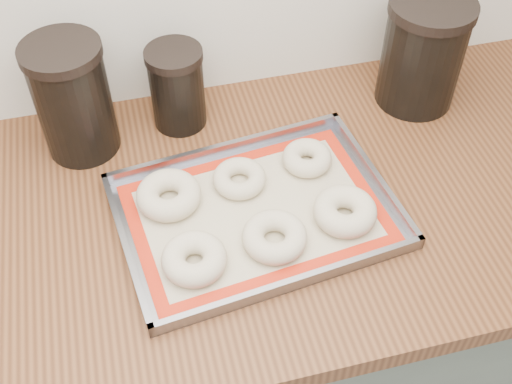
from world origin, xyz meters
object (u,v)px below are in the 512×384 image
object	(u,v)px
bagel_front_left	(194,259)
canister_right	(423,53)
bagel_front_right	(345,211)
bagel_back_mid	(239,178)
bagel_front_mid	(275,237)
canister_mid	(177,87)
canister_left	(73,99)
baking_tray	(256,213)
bagel_back_left	(169,195)
bagel_back_right	(307,158)

from	to	relation	value
bagel_front_left	canister_right	size ratio (longest dim) A/B	0.48
bagel_front_right	bagel_back_mid	bearing A→B (deg)	141.83
bagel_front_left	bagel_back_mid	world-z (taller)	bagel_front_left
bagel_front_mid	bagel_back_mid	world-z (taller)	bagel_front_mid
bagel_back_mid	canister_mid	xyz separation A→B (m)	(-0.07, 0.20, 0.06)
bagel_front_mid	bagel_back_mid	xyz separation A→B (m)	(-0.03, 0.14, -0.00)
canister_left	canister_right	xyz separation A→B (m)	(0.66, -0.02, -0.00)
baking_tray	bagel_back_left	world-z (taller)	bagel_back_left
bagel_front_mid	canister_mid	world-z (taller)	canister_mid
bagel_back_mid	canister_mid	bearing A→B (deg)	109.92
bagel_back_mid	bagel_back_right	xyz separation A→B (m)	(0.13, 0.02, 0.00)
bagel_back_right	bagel_front_mid	bearing A→B (deg)	-123.08
baking_tray	canister_left	world-z (taller)	canister_left
canister_left	canister_right	bearing A→B (deg)	-1.96
bagel_back_mid	bagel_back_right	bearing A→B (deg)	8.02
baking_tray	bagel_front_right	world-z (taller)	bagel_front_right
baking_tray	canister_right	size ratio (longest dim) A/B	2.27
bagel_front_left	bagel_back_left	distance (m)	0.14
bagel_front_left	canister_mid	xyz separation A→B (m)	(0.04, 0.35, 0.06)
canister_left	canister_mid	bearing A→B (deg)	7.23
canister_left	baking_tray	bearing A→B (deg)	-42.44
baking_tray	bagel_front_mid	bearing A→B (deg)	-79.08
bagel_back_left	bagel_back_right	world-z (taller)	bagel_back_left
bagel_front_right	canister_left	distance (m)	0.52
canister_right	bagel_front_left	bearing A→B (deg)	-148.77
bagel_back_mid	bagel_front_left	bearing A→B (deg)	-125.17
bagel_front_right	canister_mid	distance (m)	0.40
bagel_back_mid	canister_mid	distance (m)	0.22
bagel_front_mid	bagel_back_mid	bearing A→B (deg)	100.08
bagel_front_mid	bagel_back_right	world-z (taller)	bagel_front_mid
bagel_back_mid	bagel_back_left	bearing A→B (deg)	-174.65
bagel_back_left	canister_mid	size ratio (longest dim) A/B	0.68
bagel_back_right	canister_right	size ratio (longest dim) A/B	0.41
canister_mid	canister_right	distance (m)	0.47
baking_tray	bagel_front_right	distance (m)	0.15
baking_tray	bagel_front_left	world-z (taller)	bagel_front_left
bagel_front_mid	bagel_back_mid	size ratio (longest dim) A/B	1.13
canister_mid	canister_right	xyz separation A→B (m)	(0.47, -0.05, 0.03)
canister_left	canister_mid	world-z (taller)	canister_left
canister_left	canister_right	distance (m)	0.66
canister_right	bagel_back_left	bearing A→B (deg)	-162.61
canister_left	canister_mid	distance (m)	0.19
baking_tray	bagel_back_mid	distance (m)	0.08
bagel_back_right	canister_mid	world-z (taller)	canister_mid
bagel_front_right	canister_left	xyz separation A→B (m)	(-0.41, 0.30, 0.09)
bagel_back_mid	canister_mid	size ratio (longest dim) A/B	0.57
bagel_front_left	bagel_back_right	size ratio (longest dim) A/B	1.16
bagel_back_left	canister_right	size ratio (longest dim) A/B	0.51
bagel_front_left	bagel_back_left	world-z (taller)	bagel_back_left
bagel_back_left	canister_left	distance (m)	0.25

